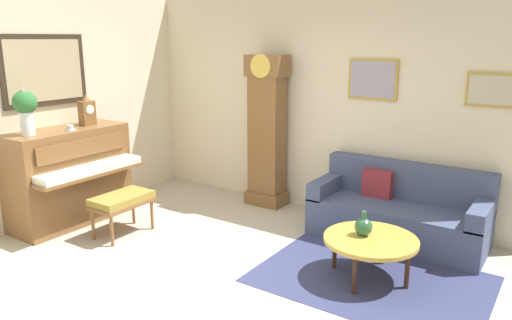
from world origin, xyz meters
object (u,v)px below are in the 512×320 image
object	(u,v)px
green_jug	(363,227)
grandfather_clock	(267,135)
coffee_table	(371,241)
flower_vase	(25,107)
piano	(70,175)
mantel_clock	(87,111)
piano_bench	(122,201)
teacup	(70,128)
couch	(399,212)

from	to	relation	value
green_jug	grandfather_clock	bearing A→B (deg)	146.78
coffee_table	flower_vase	xyz separation A→B (m)	(-3.60, -1.12, 1.11)
piano	mantel_clock	world-z (taller)	mantel_clock
coffee_table	flower_vase	distance (m)	3.93
piano	piano_bench	size ratio (longest dim) A/B	2.06
grandfather_clock	mantel_clock	distance (m)	2.30
piano_bench	teacup	xyz separation A→B (m)	(-0.71, -0.09, 0.79)
coffee_table	flower_vase	size ratio (longest dim) A/B	1.52
grandfather_clock	green_jug	size ratio (longest dim) A/B	8.46
couch	mantel_clock	size ratio (longest dim) A/B	5.00
piano	green_jug	bearing A→B (deg)	10.74
mantel_clock	green_jug	world-z (taller)	mantel_clock
green_jug	piano_bench	bearing A→B (deg)	-167.41
piano_bench	teacup	bearing A→B (deg)	-172.95
coffee_table	teacup	xyz separation A→B (m)	(-3.48, -0.67, 0.82)
piano	mantel_clock	bearing A→B (deg)	89.70
piano_bench	green_jug	bearing A→B (deg)	12.59
piano_bench	grandfather_clock	distance (m)	2.08
piano	grandfather_clock	distance (m)	2.53
flower_vase	green_jug	bearing A→B (deg)	17.96
couch	piano	bearing A→B (deg)	-153.70
piano_bench	green_jug	size ratio (longest dim) A/B	2.92
grandfather_clock	flower_vase	size ratio (longest dim) A/B	3.50
grandfather_clock	flower_vase	bearing A→B (deg)	-124.48
piano_bench	couch	distance (m)	3.16
mantel_clock	couch	bearing A→B (deg)	21.96
grandfather_clock	piano_bench	bearing A→B (deg)	-113.46
grandfather_clock	green_jug	xyz separation A→B (m)	(1.89, -1.23, -0.47)
mantel_clock	green_jug	bearing A→B (deg)	5.62
couch	green_jug	bearing A→B (deg)	-89.91
piano	piano_bench	world-z (taller)	piano
piano	teacup	xyz separation A→B (m)	(0.12, -0.02, 0.60)
mantel_clock	teacup	world-z (taller)	mantel_clock
piano_bench	teacup	size ratio (longest dim) A/B	6.03
piano	teacup	size ratio (longest dim) A/B	12.41
piano_bench	grandfather_clock	xyz separation A→B (m)	(0.80, 1.83, 0.56)
teacup	piano	bearing A→B (deg)	170.68
coffee_table	mantel_clock	size ratio (longest dim) A/B	2.32
grandfather_clock	teacup	distance (m)	2.45
mantel_clock	teacup	distance (m)	0.39
piano	flower_vase	size ratio (longest dim) A/B	2.48
piano	flower_vase	bearing A→B (deg)	-89.86
coffee_table	mantel_clock	xyz separation A→B (m)	(-3.60, -0.33, 0.96)
piano_bench	green_jug	world-z (taller)	green_jug
coffee_table	teacup	bearing A→B (deg)	-169.12
piano	flower_vase	world-z (taller)	flower_vase
piano_bench	coffee_table	distance (m)	2.83
piano_bench	flower_vase	bearing A→B (deg)	-147.06
couch	mantel_clock	world-z (taller)	mantel_clock
coffee_table	green_jug	xyz separation A→B (m)	(-0.08, 0.02, 0.12)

